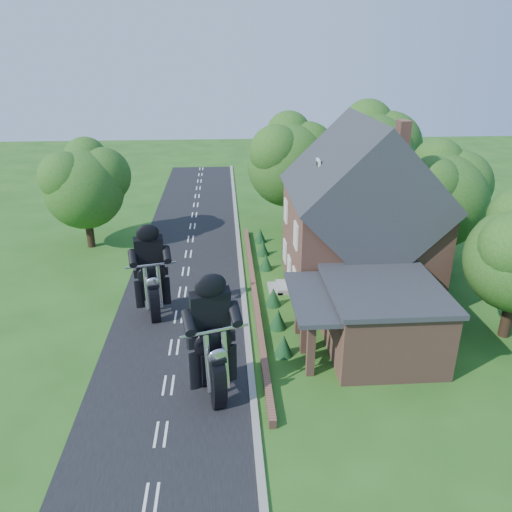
{
  "coord_description": "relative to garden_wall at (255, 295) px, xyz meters",
  "views": [
    {
      "loc": [
        2.63,
        -21.11,
        13.67
      ],
      "look_at": [
        4.36,
        4.69,
        2.8
      ],
      "focal_mm": 35.0,
      "sensor_mm": 36.0,
      "label": 1
    }
  ],
  "objects": [
    {
      "name": "shrub_d",
      "position": [
        1.0,
        4.0,
        0.35
      ],
      "size": [
        0.9,
        0.9,
        1.1
      ],
      "primitive_type": "cone",
      "color": "#113518",
      "rests_on": "ground"
    },
    {
      "name": "house",
      "position": [
        6.19,
        1.0,
        4.14
      ],
      "size": [
        9.54,
        8.64,
        10.24
      ],
      "color": "brown",
      "rests_on": "ground"
    },
    {
      "name": "road",
      "position": [
        -4.3,
        -5.0,
        -0.19
      ],
      "size": [
        7.0,
        80.0,
        0.02
      ],
      "primitive_type": "cube",
      "color": "black",
      "rests_on": "ground"
    },
    {
      "name": "ground",
      "position": [
        -4.3,
        -5.0,
        -0.2
      ],
      "size": [
        120.0,
        120.0,
        0.0
      ],
      "primitive_type": "plane",
      "color": "#235417",
      "rests_on": "ground"
    },
    {
      "name": "tree_behind_left",
      "position": [
        3.86,
        12.13,
        5.53
      ],
      "size": [
        6.94,
        6.4,
        9.16
      ],
      "color": "black",
      "rests_on": "ground"
    },
    {
      "name": "garden_wall",
      "position": [
        0.0,
        0.0,
        0.0
      ],
      "size": [
        0.3,
        22.0,
        0.4
      ],
      "primitive_type": "cube",
      "color": "brown",
      "rests_on": "ground"
    },
    {
      "name": "tree_far_road",
      "position": [
        -11.16,
        9.11,
        4.64
      ],
      "size": [
        6.08,
        5.6,
        7.84
      ],
      "color": "black",
      "rests_on": "ground"
    },
    {
      "name": "shrub_c",
      "position": [
        1.0,
        -1.0,
        0.35
      ],
      "size": [
        0.9,
        0.9,
        1.1
      ],
      "primitive_type": "cone",
      "color": "#113518",
      "rests_on": "ground"
    },
    {
      "name": "tree_behind_house",
      "position": [
        9.88,
        11.14,
        6.03
      ],
      "size": [
        7.81,
        7.2,
        10.08
      ],
      "color": "black",
      "rests_on": "ground"
    },
    {
      "name": "shrub_b",
      "position": [
        1.0,
        -3.5,
        0.35
      ],
      "size": [
        0.9,
        0.9,
        1.1
      ],
      "primitive_type": "cone",
      "color": "#113518",
      "rests_on": "ground"
    },
    {
      "name": "shrub_f",
      "position": [
        1.0,
        9.0,
        0.35
      ],
      "size": [
        0.9,
        0.9,
        1.1
      ],
      "primitive_type": "cone",
      "color": "#113518",
      "rests_on": "ground"
    },
    {
      "name": "shrub_a",
      "position": [
        1.0,
        -6.0,
        0.35
      ],
      "size": [
        0.9,
        0.9,
        1.1
      ],
      "primitive_type": "cone",
      "color": "#113518",
      "rests_on": "ground"
    },
    {
      "name": "tree_house_right",
      "position": [
        12.35,
        3.62,
        4.99
      ],
      "size": [
        6.51,
        6.0,
        8.4
      ],
      "color": "black",
      "rests_on": "ground"
    },
    {
      "name": "annex",
      "position": [
        5.57,
        -5.8,
        1.57
      ],
      "size": [
        7.05,
        5.94,
        3.44
      ],
      "color": "brown",
      "rests_on": "ground"
    },
    {
      "name": "motorcycle_follow",
      "position": [
        -5.63,
        -1.79,
        0.61
      ],
      "size": [
        0.81,
        1.78,
        1.61
      ],
      "primitive_type": null,
      "rotation": [
        0.0,
        0.0,
        3.37
      ],
      "color": "black",
      "rests_on": "ground"
    },
    {
      "name": "kerb",
      "position": [
        -0.65,
        -5.0,
        -0.14
      ],
      "size": [
        0.3,
        80.0,
        0.12
      ],
      "primitive_type": "cube",
      "color": "gray",
      "rests_on": "ground"
    },
    {
      "name": "motorcycle_lead",
      "position": [
        -2.32,
        -8.9,
        0.67
      ],
      "size": [
        1.01,
        1.93,
        1.74
      ],
      "primitive_type": null,
      "rotation": [
        0.0,
        0.0,
        3.45
      ],
      "color": "black",
      "rests_on": "ground"
    },
    {
      "name": "shrub_e",
      "position": [
        1.0,
        6.5,
        0.35
      ],
      "size": [
        0.9,
        0.9,
        1.1
      ],
      "primitive_type": "cone",
      "color": "#113518",
      "rests_on": "ground"
    }
  ]
}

